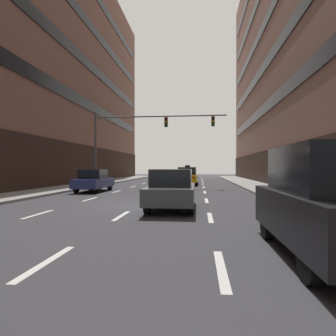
# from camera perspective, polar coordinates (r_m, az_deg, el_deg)

# --- Properties ---
(ground_plane) EXTENTS (120.00, 120.00, 0.00)m
(ground_plane) POSITION_cam_1_polar(r_m,az_deg,el_deg) (13.30, -5.72, -7.24)
(ground_plane) COLOR #38383D
(sidewalk_right) EXTENTS (3.12, 80.00, 0.14)m
(sidewalk_right) POSITION_cam_1_polar(r_m,az_deg,el_deg) (13.94, 27.45, -6.62)
(sidewalk_right) COLOR gray
(sidewalk_right) RESTS_ON ground
(lane_stripe_l1_s3) EXTENTS (0.16, 2.00, 0.01)m
(lane_stripe_l1_s3) POSITION_cam_1_polar(r_m,az_deg,el_deg) (11.61, -24.22, -8.31)
(lane_stripe_l1_s3) COLOR silver
(lane_stripe_l1_s3) RESTS_ON ground
(lane_stripe_l1_s4) EXTENTS (0.16, 2.00, 0.01)m
(lane_stripe_l1_s4) POSITION_cam_1_polar(r_m,az_deg,el_deg) (16.09, -15.11, -5.95)
(lane_stripe_l1_s4) COLOR silver
(lane_stripe_l1_s4) RESTS_ON ground
(lane_stripe_l1_s5) EXTENTS (0.16, 2.00, 0.01)m
(lane_stripe_l1_s5) POSITION_cam_1_polar(r_m,az_deg,el_deg) (20.81, -10.08, -4.57)
(lane_stripe_l1_s5) COLOR silver
(lane_stripe_l1_s5) RESTS_ON ground
(lane_stripe_l1_s6) EXTENTS (0.16, 2.00, 0.01)m
(lane_stripe_l1_s6) POSITION_cam_1_polar(r_m,az_deg,el_deg) (25.63, -6.94, -3.69)
(lane_stripe_l1_s6) COLOR silver
(lane_stripe_l1_s6) RESTS_ON ground
(lane_stripe_l1_s7) EXTENTS (0.16, 2.00, 0.01)m
(lane_stripe_l1_s7) POSITION_cam_1_polar(r_m,az_deg,el_deg) (30.51, -4.80, -3.08)
(lane_stripe_l1_s7) COLOR silver
(lane_stripe_l1_s7) RESTS_ON ground
(lane_stripe_l1_s8) EXTENTS (0.16, 2.00, 0.01)m
(lane_stripe_l1_s8) POSITION_cam_1_polar(r_m,az_deg,el_deg) (35.43, -3.25, -2.63)
(lane_stripe_l1_s8) COLOR silver
(lane_stripe_l1_s8) RESTS_ON ground
(lane_stripe_l1_s9) EXTENTS (0.16, 2.00, 0.01)m
(lane_stripe_l1_s9) POSITION_cam_1_polar(r_m,az_deg,el_deg) (40.36, -2.09, -2.30)
(lane_stripe_l1_s9) COLOR silver
(lane_stripe_l1_s9) RESTS_ON ground
(lane_stripe_l1_s10) EXTENTS (0.16, 2.00, 0.01)m
(lane_stripe_l1_s10) POSITION_cam_1_polar(r_m,az_deg,el_deg) (45.31, -1.17, -2.03)
(lane_stripe_l1_s10) COLOR silver
(lane_stripe_l1_s10) RESTS_ON ground
(lane_stripe_l2_s2) EXTENTS (0.16, 2.00, 0.01)m
(lane_stripe_l2_s2) POSITION_cam_1_polar(r_m,az_deg,el_deg) (5.87, -22.85, -16.73)
(lane_stripe_l2_s2) COLOR silver
(lane_stripe_l2_s2) RESTS_ON ground
(lane_stripe_l2_s3) EXTENTS (0.16, 2.00, 0.01)m
(lane_stripe_l2_s3) POSITION_cam_1_polar(r_m,az_deg,el_deg) (10.41, -9.18, -9.28)
(lane_stripe_l2_s3) COLOR silver
(lane_stripe_l2_s3) RESTS_ON ground
(lane_stripe_l2_s4) EXTENTS (0.16, 2.00, 0.01)m
(lane_stripe_l2_s4) POSITION_cam_1_polar(r_m,az_deg,el_deg) (15.25, -4.16, -6.28)
(lane_stripe_l2_s4) COLOR silver
(lane_stripe_l2_s4) RESTS_ON ground
(lane_stripe_l2_s5) EXTENTS (0.16, 2.00, 0.01)m
(lane_stripe_l2_s5) POSITION_cam_1_polar(r_m,az_deg,el_deg) (20.16, -1.59, -4.72)
(lane_stripe_l2_s5) COLOR silver
(lane_stripe_l2_s5) RESTS_ON ground
(lane_stripe_l2_s6) EXTENTS (0.16, 2.00, 0.01)m
(lane_stripe_l2_s6) POSITION_cam_1_polar(r_m,az_deg,el_deg) (25.11, -0.04, -3.76)
(lane_stripe_l2_s6) COLOR silver
(lane_stripe_l2_s6) RESTS_ON ground
(lane_stripe_l2_s7) EXTENTS (0.16, 2.00, 0.01)m
(lane_stripe_l2_s7) POSITION_cam_1_polar(r_m,az_deg,el_deg) (30.08, 1.00, -3.12)
(lane_stripe_l2_s7) COLOR silver
(lane_stripe_l2_s7) RESTS_ON ground
(lane_stripe_l2_s8) EXTENTS (0.16, 2.00, 0.01)m
(lane_stripe_l2_s8) POSITION_cam_1_polar(r_m,az_deg,el_deg) (35.05, 1.74, -2.66)
(lane_stripe_l2_s8) COLOR silver
(lane_stripe_l2_s8) RESTS_ON ground
(lane_stripe_l2_s9) EXTENTS (0.16, 2.00, 0.01)m
(lane_stripe_l2_s9) POSITION_cam_1_polar(r_m,az_deg,el_deg) (40.04, 2.30, -2.32)
(lane_stripe_l2_s9) COLOR silver
(lane_stripe_l2_s9) RESTS_ON ground
(lane_stripe_l2_s10) EXTENTS (0.16, 2.00, 0.01)m
(lane_stripe_l2_s10) POSITION_cam_1_polar(r_m,az_deg,el_deg) (45.02, 2.74, -2.05)
(lane_stripe_l2_s10) COLOR silver
(lane_stripe_l2_s10) RESTS_ON ground
(lane_stripe_l3_s2) EXTENTS (0.16, 2.00, 0.01)m
(lane_stripe_l3_s2) POSITION_cam_1_polar(r_m,az_deg,el_deg) (5.21, 10.46, -18.94)
(lane_stripe_l3_s2) COLOR silver
(lane_stripe_l3_s2) RESTS_ON ground
(lane_stripe_l3_s3) EXTENTS (0.16, 2.00, 0.01)m
(lane_stripe_l3_s3) POSITION_cam_1_polar(r_m,az_deg,el_deg) (10.06, 8.32, -9.61)
(lane_stripe_l3_s3) COLOR silver
(lane_stripe_l3_s3) RESTS_ON ground
(lane_stripe_l3_s4) EXTENTS (0.16, 2.00, 0.01)m
(lane_stripe_l3_s4) POSITION_cam_1_polar(r_m,az_deg,el_deg) (15.01, 7.61, -6.39)
(lane_stripe_l3_s4) COLOR silver
(lane_stripe_l3_s4) RESTS_ON ground
(lane_stripe_l3_s5) EXTENTS (0.16, 2.00, 0.01)m
(lane_stripe_l3_s5) POSITION_cam_1_polar(r_m,az_deg,el_deg) (19.98, 7.26, -4.76)
(lane_stripe_l3_s5) COLOR silver
(lane_stripe_l3_s5) RESTS_ON ground
(lane_stripe_l3_s6) EXTENTS (0.16, 2.00, 0.01)m
(lane_stripe_l3_s6) POSITION_cam_1_polar(r_m,az_deg,el_deg) (24.97, 7.05, -3.79)
(lane_stripe_l3_s6) COLOR silver
(lane_stripe_l3_s6) RESTS_ON ground
(lane_stripe_l3_s7) EXTENTS (0.16, 2.00, 0.01)m
(lane_stripe_l3_s7) POSITION_cam_1_polar(r_m,az_deg,el_deg) (29.96, 6.91, -3.14)
(lane_stripe_l3_s7) COLOR silver
(lane_stripe_l3_s7) RESTS_ON ground
(lane_stripe_l3_s8) EXTENTS (0.16, 2.00, 0.01)m
(lane_stripe_l3_s8) POSITION_cam_1_polar(r_m,az_deg,el_deg) (34.95, 6.81, -2.67)
(lane_stripe_l3_s8) COLOR silver
(lane_stripe_l3_s8) RESTS_ON ground
(lane_stripe_l3_s9) EXTENTS (0.16, 2.00, 0.01)m
(lane_stripe_l3_s9) POSITION_cam_1_polar(r_m,az_deg,el_deg) (39.94, 6.74, -2.32)
(lane_stripe_l3_s9) COLOR silver
(lane_stripe_l3_s9) RESTS_ON ground
(lane_stripe_l3_s10) EXTENTS (0.16, 2.00, 0.01)m
(lane_stripe_l3_s10) POSITION_cam_1_polar(r_m,az_deg,el_deg) (44.94, 6.68, -2.05)
(lane_stripe_l3_s10) COLOR silver
(lane_stripe_l3_s10) RESTS_ON ground
(car_driving_0) EXTENTS (1.77, 4.17, 1.56)m
(car_driving_0) POSITION_cam_1_polar(r_m,az_deg,el_deg) (20.97, -14.44, -2.45)
(car_driving_0) COLOR black
(car_driving_0) RESTS_ON ground
(car_driving_1) EXTENTS (1.85, 4.36, 1.63)m
(car_driving_1) POSITION_cam_1_polar(r_m,az_deg,el_deg) (11.80, 0.76, -4.26)
(car_driving_1) COLOR black
(car_driving_1) RESTS_ON ground
(taxi_driving_2) EXTENTS (2.07, 4.67, 1.92)m
(taxi_driving_2) POSITION_cam_1_polar(r_m,az_deg,el_deg) (28.17, 3.89, -1.61)
(taxi_driving_2) COLOR black
(taxi_driving_2) RESTS_ON ground
(car_parked_0) EXTENTS (1.83, 4.37, 2.12)m
(car_parked_0) POSITION_cam_1_polar(r_m,az_deg,el_deg) (6.25, 28.99, -5.86)
(car_parked_0) COLOR black
(car_parked_0) RESTS_ON ground
(traffic_signal_0) EXTENTS (11.74, 0.35, 6.50)m
(traffic_signal_0) POSITION_cam_1_polar(r_m,az_deg,el_deg) (25.85, -5.32, 7.26)
(traffic_signal_0) COLOR #4C4C51
(traffic_signal_0) RESTS_ON sidewalk_left
(pedestrian_0) EXTENTS (0.49, 0.32, 1.66)m
(pedestrian_0) POSITION_cam_1_polar(r_m,az_deg,el_deg) (16.05, 23.61, -2.05)
(pedestrian_0) COLOR #383D59
(pedestrian_0) RESTS_ON sidewalk_right
(pedestrian_1) EXTENTS (0.38, 0.42, 1.51)m
(pedestrian_1) POSITION_cam_1_polar(r_m,az_deg,el_deg) (14.12, 22.80, -2.74)
(pedestrian_1) COLOR black
(pedestrian_1) RESTS_ON sidewalk_right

